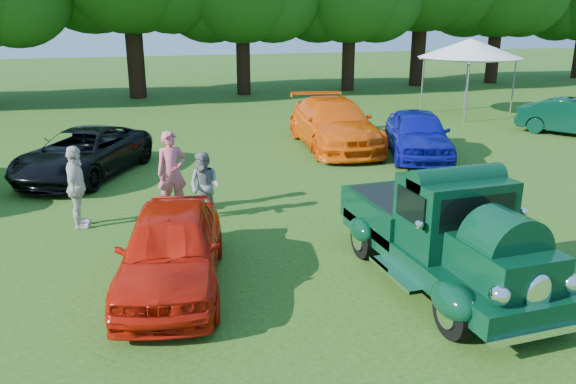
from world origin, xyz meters
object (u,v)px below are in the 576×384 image
object	(u,v)px
hero_pickup	(444,235)
canopy_tent	(470,49)
back_car_black	(83,153)
spectator_pink	(172,172)
spectator_white	(77,187)
back_car_orange	(334,124)
spectator_grey	(205,186)
back_car_blue	(418,134)
red_convertible	(171,248)
back_car_green	(576,118)

from	to	relation	value
hero_pickup	canopy_tent	distance (m)	17.75
back_car_black	spectator_pink	distance (m)	4.24
back_car_black	spectator_white	size ratio (longest dim) A/B	2.71
back_car_orange	spectator_grey	distance (m)	7.88
back_car_blue	hero_pickup	bearing A→B (deg)	-96.70
back_car_black	hero_pickup	bearing A→B (deg)	-26.75
red_convertible	back_car_green	distance (m)	17.66
red_convertible	back_car_green	world-z (taller)	red_convertible
back_car_orange	spectator_white	size ratio (longest dim) A/B	3.19
back_car_blue	spectator_white	size ratio (longest dim) A/B	2.50
back_car_black	canopy_tent	distance (m)	17.24
back_car_blue	back_car_green	distance (m)	7.48
spectator_grey	canopy_tent	world-z (taller)	canopy_tent
red_convertible	back_car_green	size ratio (longest dim) A/B	0.97
hero_pickup	back_car_green	size ratio (longest dim) A/B	1.17
back_car_orange	hero_pickup	bearing A→B (deg)	-95.51
back_car_black	spectator_white	world-z (taller)	spectator_white
hero_pickup	back_car_blue	distance (m)	8.87
spectator_white	canopy_tent	bearing A→B (deg)	-54.14
back_car_blue	canopy_tent	bearing A→B (deg)	66.97
back_car_orange	spectator_white	xyz separation A→B (m)	(-7.99, -5.41, 0.07)
back_car_black	back_car_orange	bearing A→B (deg)	38.58
red_convertible	back_car_blue	xyz separation A→B (m)	(8.43, 6.67, 0.07)
back_car_blue	spectator_grey	distance (m)	8.21
hero_pickup	spectator_grey	distance (m)	5.29
back_car_black	spectator_white	xyz separation A→B (m)	(-0.03, -4.14, 0.22)
back_car_blue	back_car_orange	bearing A→B (deg)	154.32
spectator_white	hero_pickup	bearing A→B (deg)	-123.04
back_car_black	back_car_green	world-z (taller)	back_car_green
hero_pickup	red_convertible	size ratio (longest dim) A/B	1.20
red_convertible	back_car_green	bearing A→B (deg)	38.74
spectator_white	back_car_green	bearing A→B (deg)	-70.61
spectator_pink	spectator_white	bearing A→B (deg)	-176.68
spectator_pink	spectator_white	distance (m)	2.03
back_car_black	spectator_white	bearing A→B (deg)	-60.88
red_convertible	spectator_pink	world-z (taller)	spectator_pink
back_car_green	spectator_grey	distance (m)	15.51
hero_pickup	spectator_white	bearing A→B (deg)	142.10
red_convertible	back_car_black	xyz separation A→B (m)	(-1.50, 7.50, -0.01)
red_convertible	canopy_tent	distance (m)	19.77
back_car_orange	spectator_white	bearing A→B (deg)	-139.08
spectator_grey	red_convertible	bearing A→B (deg)	-69.23
back_car_green	spectator_pink	bearing A→B (deg)	162.61
back_car_green	spectator_white	bearing A→B (deg)	162.18
back_car_blue	spectator_white	world-z (taller)	spectator_white
back_car_green	spectator_pink	xyz separation A→B (m)	(-15.35, -4.10, 0.26)
back_car_blue	spectator_grey	bearing A→B (deg)	-132.49
canopy_tent	back_car_black	bearing A→B (deg)	-160.94
spectator_pink	spectator_grey	bearing A→B (deg)	-58.08
back_car_blue	spectator_pink	world-z (taller)	spectator_pink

